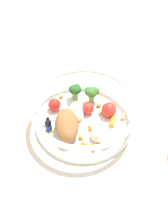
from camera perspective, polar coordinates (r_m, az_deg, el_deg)
The scene contains 3 objects.
ground_plane at distance 0.57m, azimuth 0.44°, elevation -3.51°, with size 2.40×2.40×0.00m, color silver.
food_container at distance 0.56m, azimuth -0.27°, elevation -0.48°, with size 0.23×0.23×0.06m.
folded_napkin at distance 0.75m, azimuth -10.84°, elevation 11.42°, with size 0.13×0.10×0.01m, color white.
Camera 1 is at (0.30, 0.16, 0.46)m, focal length 41.84 mm.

